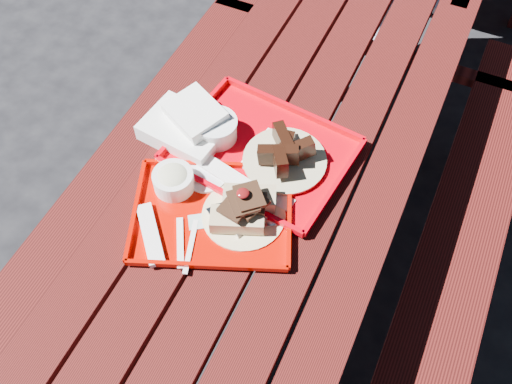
% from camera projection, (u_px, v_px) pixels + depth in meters
% --- Properties ---
extents(ground, '(60.00, 60.00, 0.00)m').
position_uv_depth(ground, '(272.00, 281.00, 2.25)').
color(ground, black).
rests_on(ground, ground).
extents(picnic_table_near, '(1.41, 2.40, 0.75)m').
position_uv_depth(picnic_table_near, '(276.00, 203.00, 1.79)').
color(picnic_table_near, '#48100D').
rests_on(picnic_table_near, ground).
extents(near_tray, '(0.51, 0.46, 0.13)m').
position_uv_depth(near_tray, '(212.00, 203.00, 1.52)').
color(near_tray, '#BB0A00').
rests_on(near_tray, picnic_table_near).
extents(far_tray, '(0.53, 0.44, 0.08)m').
position_uv_depth(far_tray, '(258.00, 150.00, 1.64)').
color(far_tray, red).
rests_on(far_tray, picnic_table_near).
extents(white_cloth, '(0.26, 0.23, 0.10)m').
position_uv_depth(white_cloth, '(188.00, 125.00, 1.67)').
color(white_cloth, white).
rests_on(white_cloth, picnic_table_near).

